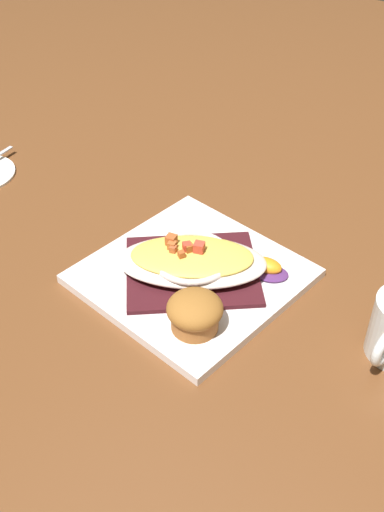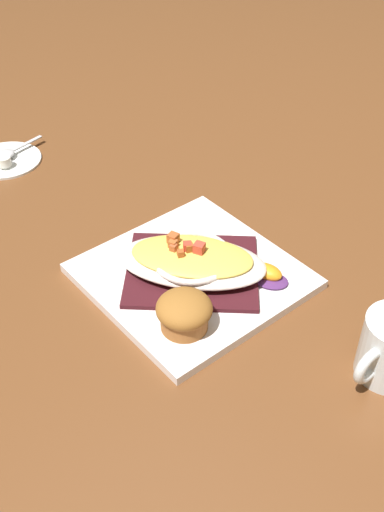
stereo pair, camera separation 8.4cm
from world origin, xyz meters
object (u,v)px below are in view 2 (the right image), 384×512
(gratin_dish, at_px, (192,260))
(creamer_saucer, at_px, (6,159))
(square_plate, at_px, (192,276))
(orange_garnish, at_px, (268,274))
(spoon, at_px, (7,153))
(creamer_cup_2, at_px, (4,161))
(muffin, at_px, (184,312))

(gratin_dish, bearing_deg, creamer_saucer, -3.94)
(square_plate, distance_m, orange_garnish, 0.11)
(spoon, xyz_separation_m, creamer_cup_2, (-0.02, 0.02, 0.00))
(gratin_dish, height_order, creamer_saucer, gratin_dish)
(square_plate, xyz_separation_m, muffin, (-0.06, 0.09, 0.03))
(gratin_dish, bearing_deg, muffin, 124.16)
(orange_garnish, bearing_deg, muffin, 77.75)
(gratin_dish, relative_size, muffin, 3.27)
(muffin, bearing_deg, gratin_dish, -55.84)
(creamer_saucer, xyz_separation_m, creamer_cup_2, (-0.02, 0.02, 0.01))
(creamer_cup_2, bearing_deg, spoon, -44.19)
(square_plate, relative_size, spoon, 2.57)
(gratin_dish, bearing_deg, square_plate, -170.03)
(square_plate, bearing_deg, creamer_cup_2, -1.87)
(muffin, bearing_deg, spoon, -13.29)
(muffin, relative_size, creamer_cup_2, 2.98)
(creamer_saucer, distance_m, creamer_cup_2, 0.03)
(orange_garnish, bearing_deg, spoon, 2.16)
(creamer_saucer, xyz_separation_m, spoon, (0.00, -0.00, 0.01))
(spoon, height_order, creamer_cup_2, creamer_cup_2)
(square_plate, relative_size, gratin_dish, 1.14)
(muffin, height_order, creamer_saucer, muffin)
(creamer_saucer, relative_size, creamer_cup_2, 5.27)
(square_plate, bearing_deg, orange_garnish, -147.57)
(muffin, relative_size, orange_garnish, 1.14)
(square_plate, distance_m, muffin, 0.11)
(spoon, bearing_deg, creamer_saucer, 90.66)
(orange_garnish, xyz_separation_m, creamer_saucer, (0.55, 0.03, -0.02))
(gratin_dish, distance_m, spoon, 0.46)
(gratin_dish, distance_m, muffin, 0.10)
(square_plate, height_order, muffin, muffin)
(gratin_dish, height_order, creamer_cup_2, gratin_dish)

